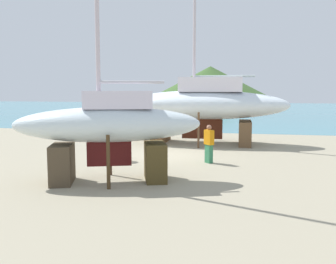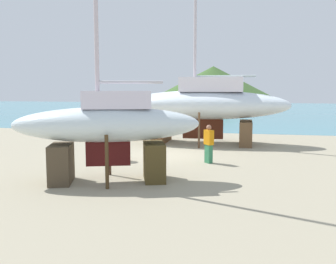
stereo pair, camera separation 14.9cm
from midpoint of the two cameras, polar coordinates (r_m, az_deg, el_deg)
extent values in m
plane|color=gray|center=(16.13, -1.88, -4.84)|extent=(48.53, 48.53, 0.00)
cube|color=teal|center=(61.64, 8.53, 3.42)|extent=(175.80, 67.91, 0.01)
cone|color=#3A5C29|center=(175.52, 6.96, 5.35)|extent=(109.86, 109.86, 28.65)
cube|color=brown|center=(22.55, -0.79, 0.15)|extent=(0.72, 2.71, 1.38)
cube|color=brown|center=(22.02, 12.05, -0.14)|extent=(0.72, 2.71, 1.38)
cylinder|color=brown|center=(20.28, 4.99, 0.26)|extent=(0.12, 0.12, 1.97)
cylinder|color=brown|center=(23.96, 6.04, 1.20)|extent=(0.12, 0.12, 1.97)
ellipsoid|color=white|center=(22.03, 5.60, 4.19)|extent=(10.05, 3.44, 1.69)
cube|color=#512112|center=(22.13, 5.56, 0.48)|extent=(2.41, 0.10, 1.18)
cube|color=white|center=(21.96, 6.94, 7.24)|extent=(3.62, 2.05, 0.84)
cylinder|color=#B6C5C2|center=(21.93, 8.94, 8.46)|extent=(3.51, 0.15, 0.13)
cube|color=#483A29|center=(13.19, -15.78, -4.69)|extent=(1.13, 1.60, 1.33)
cube|color=#493B1C|center=(13.06, -1.82, -4.56)|extent=(1.13, 1.60, 1.33)
cylinder|color=#46321C|center=(12.01, -9.03, -4.58)|extent=(0.12, 0.12, 1.75)
cylinder|color=#503B2C|center=(13.97, -8.69, -3.03)|extent=(0.12, 0.12, 1.75)
ellipsoid|color=silver|center=(12.84, -8.93, 1.16)|extent=(6.61, 3.76, 1.20)
cube|color=#4F1312|center=(12.97, -8.85, -3.34)|extent=(1.47, 0.57, 0.84)
cube|color=silver|center=(12.78, -7.57, 4.93)|extent=(2.52, 1.77, 0.60)
cylinder|color=#BEB9BD|center=(12.78, -5.45, 7.65)|extent=(2.14, 0.82, 0.11)
cube|color=#327950|center=(16.26, 6.52, -3.35)|extent=(0.38, 0.39, 0.81)
cube|color=orange|center=(16.15, 6.55, -0.82)|extent=(0.47, 0.49, 0.64)
sphere|color=#9A644C|center=(16.10, 6.57, 0.69)|extent=(0.22, 0.22, 0.22)
cylinder|color=brown|center=(16.79, -7.41, -2.85)|extent=(0.88, 0.88, 0.92)
camera|label=1|loc=(0.07, -89.75, 0.03)|focal=39.65mm
camera|label=2|loc=(0.07, 90.25, -0.03)|focal=39.65mm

